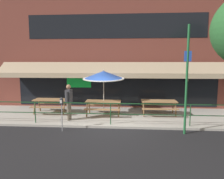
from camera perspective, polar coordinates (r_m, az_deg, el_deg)
The scene contains 11 objects.
ground_plane at distance 9.60m, azimuth -0.50°, elevation -10.16°, with size 120.00×120.00×0.00m, color black.
patio_deck at distance 11.50m, azimuth 0.35°, elevation -6.93°, with size 15.00×4.00×0.10m, color #ADA89E.
restaurant_building at distance 13.38m, azimuth 1.03°, elevation 10.01°, with size 15.00×1.60×7.06m.
patio_railing at distance 9.68m, azimuth -0.36°, elevation -5.11°, with size 13.84×0.04×0.97m.
picnic_table_left at distance 12.24m, azimuth -15.61°, elevation -3.18°, with size 1.80×1.42×0.76m.
picnic_table_centre at distance 11.29m, azimuth -2.27°, elevation -3.79°, with size 1.80×1.42×0.76m.
picnic_table_right at distance 11.62m, azimuth 12.15°, elevation -3.63°, with size 1.80×1.42×0.76m.
patio_umbrella_centre at distance 11.26m, azimuth -2.22°, elevation 3.75°, with size 2.14×2.14×2.38m.
pedestrian_walking at distance 10.56m, azimuth -11.21°, elevation -2.77°, with size 0.27×0.62×1.71m.
parking_meter_near at distance 9.21m, azimuth -13.04°, elevation -3.73°, with size 0.15×0.16×1.42m.
street_sign_pole at distance 8.98m, azimuth 18.94°, elevation 2.56°, with size 0.28×0.09×4.28m.
Camera 1 is at (0.78, -9.12, 2.89)m, focal length 35.00 mm.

